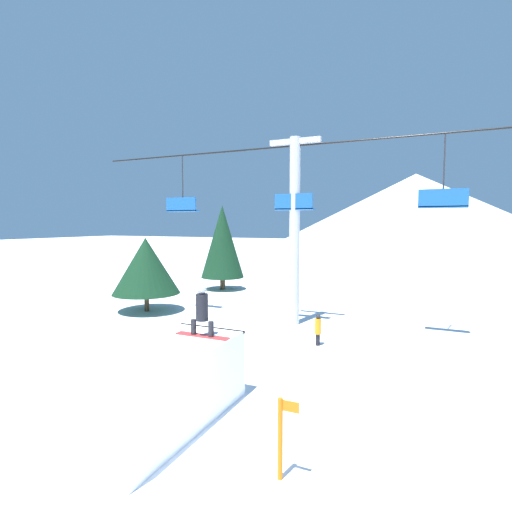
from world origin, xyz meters
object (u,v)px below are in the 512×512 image
object	(u,v)px
snow_ramp	(162,387)
trail_marker	(281,436)
snowboarder	(202,311)
distant_skier	(318,328)
pine_tree_near	(146,266)

from	to	relation	value
snow_ramp	trail_marker	bearing A→B (deg)	-13.13
snow_ramp	trail_marker	size ratio (longest dim) A/B	2.97
snow_ramp	snowboarder	distance (m)	2.08
distant_skier	pine_tree_near	bearing A→B (deg)	168.42
trail_marker	distant_skier	size ratio (longest dim) A/B	1.25
snowboarder	trail_marker	distance (m)	4.02
snowboarder	distant_skier	world-z (taller)	snowboarder
distant_skier	snowboarder	bearing A→B (deg)	-102.96
snow_ramp	pine_tree_near	bearing A→B (deg)	131.51
snow_ramp	distant_skier	world-z (taller)	snow_ramp
snowboarder	pine_tree_near	bearing A→B (deg)	136.80
snowboarder	distant_skier	size ratio (longest dim) A/B	1.23
snow_ramp	trail_marker	xyz separation A→B (m)	(3.27, -0.76, -0.06)
snowboarder	trail_marker	size ratio (longest dim) A/B	0.98
trail_marker	snow_ramp	bearing A→B (deg)	166.87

